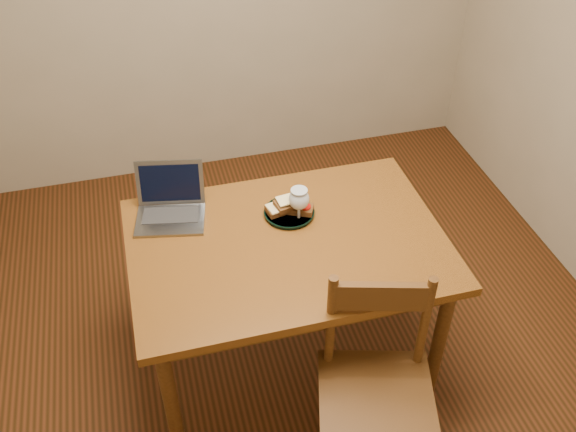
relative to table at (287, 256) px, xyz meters
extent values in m
cube|color=black|center=(0.05, 0.10, -0.66)|extent=(3.20, 3.20, 0.02)
cube|color=#44250B|center=(0.00, 0.00, 0.07)|extent=(1.30, 0.90, 0.04)
cylinder|color=#3A220C|center=(-0.57, -0.37, -0.30)|extent=(0.06, 0.06, 0.70)
cylinder|color=#3A220C|center=(0.57, -0.37, -0.30)|extent=(0.06, 0.06, 0.70)
cylinder|color=#3A220C|center=(-0.57, 0.37, -0.30)|extent=(0.06, 0.06, 0.70)
cylinder|color=#3A220C|center=(0.57, 0.37, -0.30)|extent=(0.06, 0.06, 0.70)
cube|color=#3A220C|center=(0.18, -0.61, -0.21)|extent=(0.53, 0.51, 0.04)
cube|color=#3A220C|center=(0.23, -0.46, 0.17)|extent=(0.34, 0.12, 0.12)
cylinder|color=black|center=(0.05, 0.16, 0.09)|extent=(0.22, 0.22, 0.02)
cube|color=slate|center=(-0.45, 0.25, 0.09)|extent=(0.32, 0.26, 0.01)
cube|color=slate|center=(-0.42, 0.38, 0.20)|extent=(0.30, 0.12, 0.20)
cube|color=black|center=(-0.42, 0.38, 0.20)|extent=(0.26, 0.09, 0.16)
camera|label=1|loc=(-0.50, -1.89, 1.87)|focal=40.00mm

